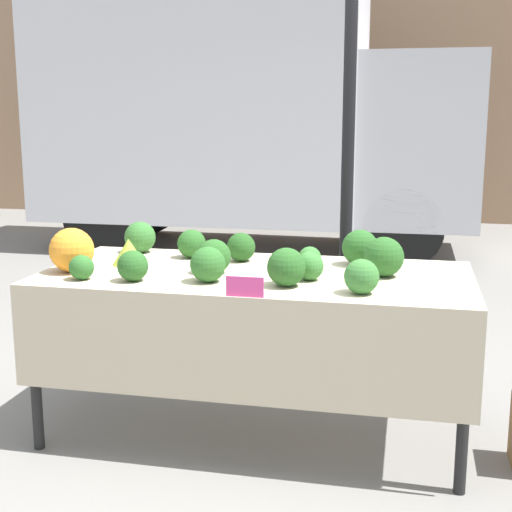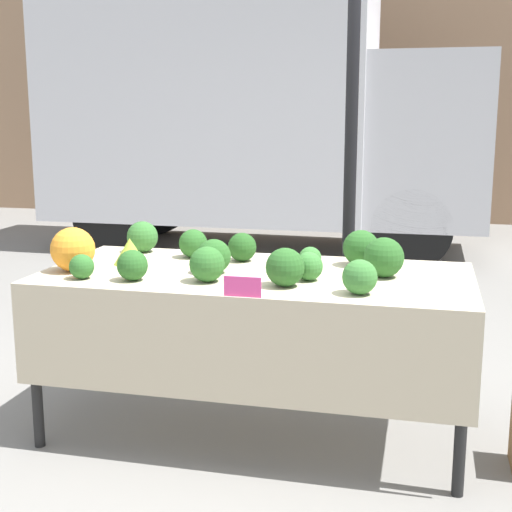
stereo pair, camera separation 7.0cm
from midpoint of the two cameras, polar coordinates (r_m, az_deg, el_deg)
ground_plane at (r=3.67m, az=-0.56°, el=-13.68°), size 40.00×40.00×0.00m
building_facade at (r=10.95m, az=8.66°, el=16.20°), size 16.00×0.60×5.01m
tent_pole at (r=4.04m, az=6.78°, el=4.84°), size 0.07×0.07×2.20m
parked_truck at (r=8.26m, az=-1.38°, el=11.09°), size 4.86×1.80×2.86m
market_table at (r=3.37m, az=-0.84°, el=-3.04°), size 2.03×0.95×0.81m
orange_cauliflower at (r=3.52m, az=-15.08°, el=0.46°), size 0.21×0.21×0.21m
romanesco_head at (r=3.63m, az=-10.70°, el=0.34°), size 0.16×0.16×0.13m
broccoli_head_0 at (r=3.35m, az=9.60°, el=-0.07°), size 0.19×0.19×0.19m
broccoli_head_1 at (r=3.76m, az=-5.71°, el=0.99°), size 0.15×0.15×0.15m
broccoli_head_2 at (r=3.65m, az=-1.76°, el=0.72°), size 0.15×0.15×0.15m
broccoli_head_3 at (r=3.35m, az=-14.37°, el=-0.89°), size 0.11×0.11×0.11m
broccoli_head_4 at (r=3.59m, az=7.76°, el=0.68°), size 0.18×0.18×0.18m
broccoli_head_5 at (r=3.02m, az=7.78°, el=-1.64°), size 0.15×0.15×0.15m
broccoli_head_6 at (r=3.48m, az=3.75°, el=-0.15°), size 0.11×0.11×0.11m
broccoli_head_7 at (r=3.27m, az=-10.44°, el=-0.78°), size 0.14×0.14×0.14m
broccoli_head_8 at (r=3.38m, az=-3.99°, el=-0.03°), size 0.16×0.16×0.16m
broccoli_head_9 at (r=3.12m, az=1.80°, el=-0.90°), size 0.17×0.17×0.17m
broccoli_head_10 at (r=3.21m, az=-4.50°, el=-0.68°), size 0.16×0.16×0.16m
broccoli_head_11 at (r=3.24m, az=3.67°, el=-0.81°), size 0.13×0.13×0.13m
broccoli_head_12 at (r=3.94m, az=-9.77°, el=1.50°), size 0.17×0.17×0.17m
price_sign at (r=2.95m, az=-1.59°, el=-2.48°), size 0.16×0.01×0.09m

